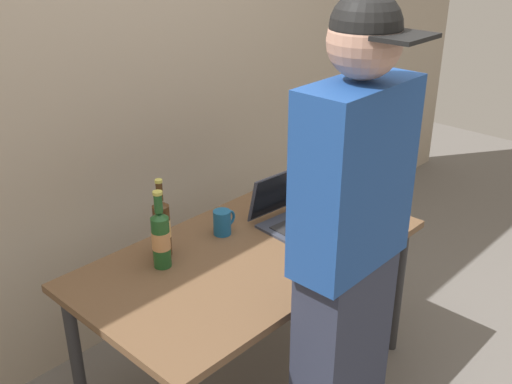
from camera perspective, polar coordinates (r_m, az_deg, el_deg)
ground_plane at (r=2.86m, az=-0.44°, el=-17.70°), size 8.00×8.00×0.00m
desk at (r=2.48m, az=-0.48°, el=-6.98°), size 1.43×0.78×0.70m
laptop at (r=2.66m, az=3.59°, el=-1.67°), size 0.38×0.29×0.22m
beer_bottle_dark at (r=2.31m, az=-9.05°, el=-4.29°), size 0.07×0.07×0.32m
beer_bottle_amber at (r=2.38m, az=-8.95°, el=-3.25°), size 0.07×0.07×0.33m
person_figure at (r=1.96m, az=8.76°, el=-6.58°), size 0.42×0.29×1.76m
coffee_mug at (r=2.54m, az=-3.19°, el=-2.88°), size 0.11×0.08×0.11m
back_wall at (r=2.79m, az=-12.65°, el=11.12°), size 6.00×0.10×2.60m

